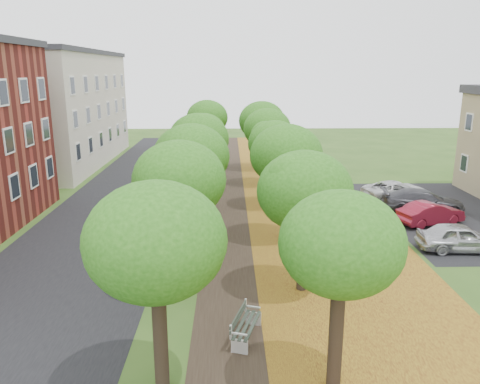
{
  "coord_description": "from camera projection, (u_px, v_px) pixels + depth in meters",
  "views": [
    {
      "loc": [
        -0.3,
        -11.33,
        8.63
      ],
      "look_at": [
        0.25,
        12.1,
        2.5
      ],
      "focal_mm": 35.0,
      "sensor_mm": 36.0,
      "label": 1
    }
  ],
  "objects": [
    {
      "name": "car_red",
      "position": [
        430.0,
        213.0,
        26.84
      ],
      "size": [
        4.19,
        2.64,
        1.3
      ],
      "primitive_type": "imported",
      "rotation": [
        0.0,
        0.0,
        1.92
      ],
      "color": "maroon",
      "rests_on": "ground"
    },
    {
      "name": "tree_row_east",
      "position": [
        280.0,
        149.0,
        26.63
      ],
      "size": [
        3.68,
        33.68,
        5.88
      ],
      "color": "black",
      "rests_on": "ground"
    },
    {
      "name": "car_grey",
      "position": [
        423.0,
        201.0,
        29.05
      ],
      "size": [
        5.23,
        2.74,
        1.45
      ],
      "primitive_type": "imported",
      "rotation": [
        0.0,
        0.0,
        1.42
      ],
      "color": "#36353B",
      "rests_on": "ground"
    },
    {
      "name": "street_asphalt",
      "position": [
        107.0,
        221.0,
        27.48
      ],
      "size": [
        8.0,
        70.0,
        0.01
      ],
      "primitive_type": "cube",
      "color": "black",
      "rests_on": "ground"
    },
    {
      "name": "building_cream",
      "position": [
        49.0,
        108.0,
        43.36
      ],
      "size": [
        10.3,
        20.3,
        10.4
      ],
      "color": "beige",
      "rests_on": "ground"
    },
    {
      "name": "tree_row_west",
      "position": [
        196.0,
        149.0,
        26.52
      ],
      "size": [
        3.68,
        33.68,
        5.88
      ],
      "color": "black",
      "rests_on": "ground"
    },
    {
      "name": "leaf_verge",
      "position": [
        319.0,
        220.0,
        27.77
      ],
      "size": [
        7.5,
        70.0,
        0.01
      ],
      "primitive_type": "cube",
      "color": "#A8851F",
      "rests_on": "ground"
    },
    {
      "name": "parking_lot",
      "position": [
        452.0,
        214.0,
        28.93
      ],
      "size": [
        9.0,
        16.0,
        0.01
      ],
      "primitive_type": "cube",
      "color": "black",
      "rests_on": "ground"
    },
    {
      "name": "car_white",
      "position": [
        397.0,
        191.0,
        31.95
      ],
      "size": [
        5.03,
        3.2,
        1.29
      ],
      "primitive_type": "imported",
      "rotation": [
        0.0,
        0.0,
        1.81
      ],
      "color": "silver",
      "rests_on": "ground"
    },
    {
      "name": "bench",
      "position": [
        245.0,
        325.0,
        15.41
      ],
      "size": [
        1.11,
        2.03,
        0.92
      ],
      "rotation": [
        0.0,
        0.0,
        1.27
      ],
      "color": "#2B362C",
      "rests_on": "ground"
    },
    {
      "name": "car_silver",
      "position": [
        460.0,
        237.0,
        22.87
      ],
      "size": [
        4.15,
        1.86,
        1.39
      ],
      "primitive_type": "imported",
      "rotation": [
        0.0,
        0.0,
        1.51
      ],
      "color": "#B1B1B6",
      "rests_on": "ground"
    },
    {
      "name": "footpath",
      "position": [
        235.0,
        220.0,
        27.66
      ],
      "size": [
        3.2,
        70.0,
        0.01
      ],
      "primitive_type": "cube",
      "color": "black",
      "rests_on": "ground"
    }
  ]
}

